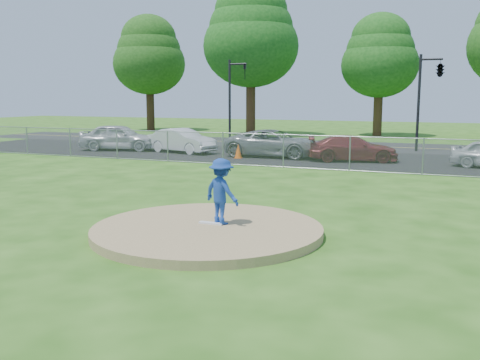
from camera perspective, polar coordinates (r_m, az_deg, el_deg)
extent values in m
plane|color=#245312|center=(21.90, 8.01, 0.41)|extent=(120.00, 120.00, 0.00)
cylinder|color=#967D52|center=(12.62, -3.48, -5.35)|extent=(5.40, 5.40, 0.20)
cube|color=white|center=(12.76, -3.09, -4.62)|extent=(0.60, 0.15, 0.04)
cube|color=gray|center=(23.73, 9.26, 2.86)|extent=(40.00, 0.06, 1.50)
cube|color=black|center=(28.19, 11.32, 2.22)|extent=(50.00, 8.00, 0.01)
cube|color=black|center=(35.54, 13.68, 3.49)|extent=(60.00, 7.00, 0.01)
cylinder|color=#341F12|center=(51.82, -9.54, 7.57)|extent=(0.74, 0.74, 4.20)
ellipsoid|color=#194A13|center=(51.89, -9.66, 12.12)|extent=(6.72, 6.72, 5.71)
ellipsoid|color=#194A13|center=(51.97, -9.69, 13.41)|extent=(5.91, 5.91, 5.03)
ellipsoid|color=#194A13|center=(52.08, -9.73, 14.70)|extent=(5.11, 5.11, 4.34)
cylinder|color=#3B2315|center=(45.07, 1.15, 7.95)|extent=(0.78, 0.78, 4.90)
ellipsoid|color=#155015|center=(45.25, 1.17, 14.04)|extent=(7.84, 7.84, 6.66)
ellipsoid|color=#155015|center=(45.39, 1.17, 15.77)|extent=(6.90, 6.90, 5.86)
ellipsoid|color=#155015|center=(45.57, 1.18, 17.48)|extent=(5.96, 5.96, 5.06)
cylinder|color=#3B2615|center=(45.46, 14.48, 7.02)|extent=(0.72, 0.72, 3.85)
ellipsoid|color=#175015|center=(45.51, 14.67, 11.77)|extent=(6.16, 6.16, 5.24)
ellipsoid|color=#175015|center=(45.58, 14.72, 13.12)|extent=(5.42, 5.42, 4.61)
ellipsoid|color=#175015|center=(45.68, 14.78, 14.47)|extent=(4.68, 4.68, 3.98)
cylinder|color=black|center=(35.98, -1.11, 8.27)|extent=(0.16, 0.16, 5.60)
cylinder|color=black|center=(35.81, -0.22, 12.27)|extent=(1.20, 0.12, 0.12)
imported|color=black|center=(35.60, 0.51, 11.48)|extent=(0.16, 0.20, 1.00)
cylinder|color=black|center=(33.08, 18.51, 7.76)|extent=(0.16, 0.16, 5.60)
cylinder|color=black|center=(33.10, 19.78, 12.03)|extent=(1.20, 0.12, 0.12)
imported|color=black|center=(33.05, 20.58, 11.12)|extent=(0.53, 2.48, 1.00)
imported|color=navy|center=(12.61, -1.98, -1.23)|extent=(1.16, 0.92, 1.57)
cone|color=#FF620D|center=(27.88, -0.18, 3.11)|extent=(0.39, 0.39, 0.75)
imported|color=silver|center=(32.84, -12.77, 4.49)|extent=(4.97, 3.09, 1.58)
imported|color=white|center=(30.82, -6.21, 4.19)|extent=(4.40, 2.42, 1.38)
imported|color=gray|center=(28.59, 3.64, 3.93)|extent=(5.21, 2.43, 1.44)
imported|color=maroon|center=(27.18, 11.93, 3.32)|extent=(4.71, 2.90, 1.28)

